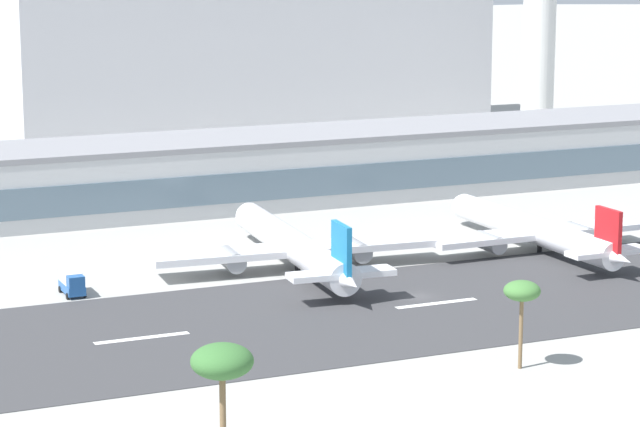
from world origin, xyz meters
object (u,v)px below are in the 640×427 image
object	(u,v)px
palm_tree_0	(222,364)
palm_tree_2	(522,293)
control_tower	(539,26)
airliner_red_tail_gate_1	(539,232)
terminal_building	(276,167)
airliner_blue_tail_gate_0	(297,248)
service_box_truck_1	(72,282)
distant_hotel_block	(246,39)

from	to	relation	value
palm_tree_0	palm_tree_2	distance (m)	46.88
palm_tree_0	palm_tree_2	world-z (taller)	palm_tree_0
control_tower	airliner_red_tail_gate_1	world-z (taller)	control_tower
airliner_red_tail_gate_1	palm_tree_0	bearing A→B (deg)	130.87
palm_tree_0	control_tower	bearing A→B (deg)	50.35
terminal_building	airliner_blue_tail_gate_0	size ratio (longest dim) A/B	3.89
service_box_truck_1	palm_tree_2	world-z (taller)	palm_tree_2
airliner_blue_tail_gate_0	service_box_truck_1	bearing A→B (deg)	95.12
palm_tree_0	palm_tree_2	size ratio (longest dim) A/B	1.28
terminal_building	airliner_red_tail_gate_1	size ratio (longest dim) A/B	4.19
control_tower	airliner_blue_tail_gate_0	size ratio (longest dim) A/B	0.92
service_box_truck_1	palm_tree_0	world-z (taller)	palm_tree_0
control_tower	palm_tree_2	size ratio (longest dim) A/B	4.67
palm_tree_0	palm_tree_2	xyz separation A→B (m)	(42.79, 18.99, -2.46)
service_box_truck_1	palm_tree_2	bearing A→B (deg)	35.70
terminal_building	palm_tree_2	distance (m)	107.11
airliner_red_tail_gate_1	airliner_blue_tail_gate_0	bearing A→B (deg)	83.92
terminal_building	airliner_red_tail_gate_1	distance (m)	60.19
control_tower	palm_tree_2	distance (m)	179.25
service_box_truck_1	terminal_building	bearing A→B (deg)	135.42
palm_tree_0	airliner_blue_tail_gate_0	bearing A→B (deg)	62.57
terminal_building	service_box_truck_1	xyz separation A→B (m)	(-51.67, -52.99, -4.57)
palm_tree_2	service_box_truck_1	bearing A→B (deg)	126.00
control_tower	distant_hotel_block	xyz separation A→B (m)	(-55.41, 47.02, -4.50)
distant_hotel_block	palm_tree_0	xyz separation A→B (m)	(-84.30, -215.61, -11.88)
control_tower	service_box_truck_1	xyz separation A→B (m)	(-135.66, -96.29, -25.99)
palm_tree_2	distant_hotel_block	bearing A→B (deg)	78.08
airliner_blue_tail_gate_0	airliner_red_tail_gate_1	size ratio (longest dim) A/B	1.08
control_tower	airliner_red_tail_gate_1	distance (m)	120.03
airliner_red_tail_gate_1	service_box_truck_1	distance (m)	73.20
airliner_red_tail_gate_1	service_box_truck_1	size ratio (longest dim) A/B	8.02
airliner_red_tail_gate_1	palm_tree_2	world-z (taller)	palm_tree_2
terminal_building	service_box_truck_1	world-z (taller)	terminal_building
distant_hotel_block	airliner_blue_tail_gate_0	xyz separation A→B (m)	(-46.59, -142.95, -19.82)
airliner_red_tail_gate_1	distant_hotel_block	bearing A→B (deg)	-3.77
distant_hotel_block	control_tower	bearing A→B (deg)	-40.32
airliner_blue_tail_gate_0	terminal_building	bearing A→B (deg)	-14.37
terminal_building	palm_tree_0	world-z (taller)	palm_tree_0
control_tower	airliner_blue_tail_gate_0	distance (m)	142.12
distant_hotel_block	palm_tree_0	world-z (taller)	distant_hotel_block
control_tower	distant_hotel_block	bearing A→B (deg)	139.68
airliner_blue_tail_gate_0	airliner_red_tail_gate_1	distance (m)	39.61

